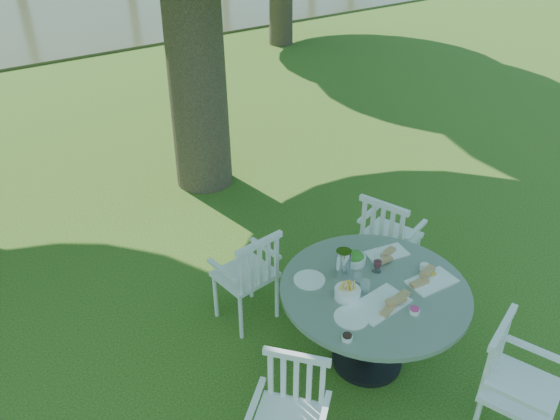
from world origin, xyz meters
The scene contains 7 objects.
ground centered at (0.00, 0.00, 0.00)m, with size 140.00×140.00×0.00m, color #21430D.
table centered at (-0.01, -1.00, 0.62)m, with size 1.41×1.41×0.77m.
chair_ne centered at (0.81, -0.35, 0.56)m, with size 0.56×0.58×0.95m.
chair_nw centered at (-0.49, -0.06, 0.54)m, with size 0.50×0.47×0.91m.
chair_sw centered at (-1.02, -1.31, 0.50)m, with size 0.59×0.59×0.86m.
chair_se centered at (0.24, -2.01, 0.56)m, with size 0.59×0.57×0.95m.
tableware centered at (-0.05, -0.90, 0.82)m, with size 1.15×0.87×0.23m.
Camera 1 is at (-2.44, -3.12, 3.36)m, focal length 35.00 mm.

